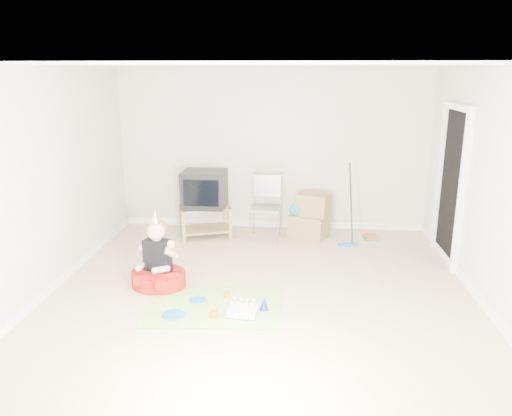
# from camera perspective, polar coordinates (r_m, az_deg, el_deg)

# --- Properties ---
(ground) EXTENTS (5.00, 5.00, 0.00)m
(ground) POSITION_cam_1_polar(r_m,az_deg,el_deg) (6.10, 0.64, -9.21)
(ground) COLOR #CBB592
(ground) RESTS_ON ground
(doorway_recess) EXTENTS (0.02, 0.90, 2.05)m
(doorway_recess) POSITION_cam_1_polar(r_m,az_deg,el_deg) (7.21, 21.46, 2.21)
(doorway_recess) COLOR black
(doorway_recess) RESTS_ON ground
(tv_stand) EXTENTS (0.89, 0.70, 0.49)m
(tv_stand) POSITION_cam_1_polar(r_m,az_deg,el_deg) (7.89, -5.82, -1.25)
(tv_stand) COLOR #997345
(tv_stand) RESTS_ON ground
(crt_tv) EXTENTS (0.67, 0.56, 0.57)m
(crt_tv) POSITION_cam_1_polar(r_m,az_deg,el_deg) (7.76, -5.91, 2.17)
(crt_tv) COLOR black
(crt_tv) RESTS_ON tv_stand
(folding_chair) EXTENTS (0.49, 0.47, 1.02)m
(folding_chair) POSITION_cam_1_polar(r_m,az_deg,el_deg) (7.69, 1.09, -0.01)
(folding_chair) COLOR gray
(folding_chair) RESTS_ON ground
(cardboard_boxes) EXTENTS (0.69, 0.61, 0.71)m
(cardboard_boxes) POSITION_cam_1_polar(r_m,az_deg,el_deg) (7.85, 6.17, -0.95)
(cardboard_boxes) COLOR #9A774A
(cardboard_boxes) RESTS_ON ground
(floor_mop) EXTENTS (0.31, 0.40, 1.20)m
(floor_mop) POSITION_cam_1_polar(r_m,az_deg,el_deg) (7.57, 10.60, -2.38)
(floor_mop) COLOR blue
(floor_mop) RESTS_ON ground
(book_pile) EXTENTS (0.22, 0.27, 0.06)m
(book_pile) POSITION_cam_1_polar(r_m,az_deg,el_deg) (8.03, 13.01, -3.24)
(book_pile) COLOR #2A7F54
(book_pile) RESTS_ON ground
(seated_woman) EXTENTS (0.84, 0.84, 0.98)m
(seated_woman) POSITION_cam_1_polar(r_m,az_deg,el_deg) (6.21, -11.11, -6.92)
(seated_woman) COLOR #A1180E
(seated_woman) RESTS_ON ground
(party_mat) EXTENTS (1.58, 1.19, 0.01)m
(party_mat) POSITION_cam_1_polar(r_m,az_deg,el_deg) (5.70, -4.88, -11.11)
(party_mat) COLOR #FE358F
(party_mat) RESTS_ON ground
(birthday_cake) EXTENTS (0.33, 0.28, 0.15)m
(birthday_cake) POSITION_cam_1_polar(r_m,az_deg,el_deg) (5.47, -1.47, -11.76)
(birthday_cake) COLOR silver
(birthday_cake) RESTS_ON party_mat
(blue_plate_near) EXTENTS (0.24, 0.24, 0.01)m
(blue_plate_near) POSITION_cam_1_polar(r_m,az_deg,el_deg) (5.83, -6.73, -10.40)
(blue_plate_near) COLOR blue
(blue_plate_near) RESTS_ON party_mat
(blue_plate_far) EXTENTS (0.32, 0.32, 0.01)m
(blue_plate_far) POSITION_cam_1_polar(r_m,az_deg,el_deg) (5.55, -9.43, -11.94)
(blue_plate_far) COLOR blue
(blue_plate_far) RESTS_ON party_mat
(orange_cup_near) EXTENTS (0.08, 0.08, 0.07)m
(orange_cup_near) POSITION_cam_1_polar(r_m,az_deg,el_deg) (5.85, -3.36, -9.90)
(orange_cup_near) COLOR #DF5518
(orange_cup_near) RESTS_ON party_mat
(orange_cup_far) EXTENTS (0.09, 0.09, 0.09)m
(orange_cup_far) POSITION_cam_1_polar(r_m,az_deg,el_deg) (5.42, -4.80, -12.02)
(orange_cup_far) COLOR #DF5518
(orange_cup_far) RESTS_ON party_mat
(blue_party_hat) EXTENTS (0.12, 0.12, 0.15)m
(blue_party_hat) POSITION_cam_1_polar(r_m,az_deg,el_deg) (5.56, 0.92, -10.84)
(blue_party_hat) COLOR #192CB2
(blue_party_hat) RESTS_ON party_mat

